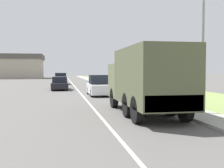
{
  "coord_description": "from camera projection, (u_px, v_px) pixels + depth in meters",
  "views": [
    {
      "loc": [
        -1.75,
        -0.44,
        2.1
      ],
      "look_at": [
        0.88,
        14.0,
        1.39
      ],
      "focal_mm": 45.0,
      "sensor_mm": 36.0,
      "label": 1
    }
  ],
  "objects": [
    {
      "name": "grass_strip_right",
      "position": [
        134.0,
        84.0,
        41.74
      ],
      "size": [
        7.0,
        120.0,
        0.02
      ],
      "color": "olive",
      "rests_on": "ground"
    },
    {
      "name": "car_nearest_ahead",
      "position": [
        99.0,
        86.0,
        23.68
      ],
      "size": [
        1.83,
        4.38,
        1.72
      ],
      "color": "silver",
      "rests_on": "ground"
    },
    {
      "name": "sidewalk_right",
      "position": [
        104.0,
        84.0,
        40.95
      ],
      "size": [
        1.8,
        120.0,
        0.12
      ],
      "color": "#9E9B93",
      "rests_on": "ground"
    },
    {
      "name": "military_truck",
      "position": [
        146.0,
        79.0,
        13.27
      ],
      "size": [
        2.33,
        7.32,
        3.11
      ],
      "color": "#606647",
      "rests_on": "ground"
    },
    {
      "name": "car_second_ahead",
      "position": [
        60.0,
        84.0,
        30.57
      ],
      "size": [
        1.75,
        4.82,
        1.42
      ],
      "color": "black",
      "rests_on": "ground"
    },
    {
      "name": "lamp_post",
      "position": [
        199.0,
        27.0,
        12.94
      ],
      "size": [
        1.69,
        0.24,
        6.63
      ],
      "color": "gray",
      "rests_on": "sidewalk_right"
    },
    {
      "name": "building_distant",
      "position": [
        4.0,
        66.0,
        74.59
      ],
      "size": [
        20.59,
        13.0,
        6.28
      ],
      "color": "#B2A893",
      "rests_on": "ground"
    },
    {
      "name": "ground_plane",
      "position": [
        73.0,
        85.0,
        40.15
      ],
      "size": [
        180.0,
        180.0,
        0.0
      ],
      "primitive_type": "plane",
      "color": "#565451"
    },
    {
      "name": "car_third_ahead",
      "position": [
        61.0,
        79.0,
        42.68
      ],
      "size": [
        1.85,
        4.66,
        1.72
      ],
      "color": "black",
      "rests_on": "ground"
    },
    {
      "name": "lane_centre_stripe",
      "position": [
        73.0,
        85.0,
        40.15
      ],
      "size": [
        0.12,
        120.0,
        0.0
      ],
      "color": "silver",
      "rests_on": "ground"
    }
  ]
}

